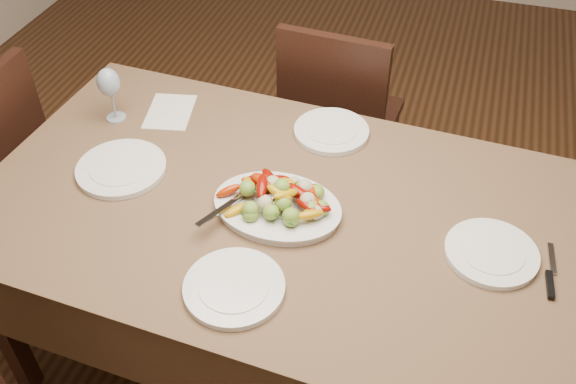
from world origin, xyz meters
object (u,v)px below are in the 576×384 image
Objects in this scene: plate_right at (491,253)px; plate_near at (234,288)px; dining_table at (288,291)px; plate_far at (331,131)px; serving_platter at (277,209)px; chair_far at (343,118)px; plate_left at (121,169)px; wine_glass at (111,93)px.

plate_near is (-0.62, -0.31, 0.00)m from plate_right.
dining_table is 7.41× the size of plate_far.
plate_right is at bearing 26.82° from plate_near.
serving_platter reaches higher than plate_far.
plate_right is (0.60, -0.89, 0.29)m from chair_far.
plate_right is (1.12, -0.03, 0.00)m from plate_left.
plate_right is 0.67m from plate_far.
plate_near is at bearing -93.30° from serving_platter.
wine_glass is at bearing 167.99° from plate_right.
plate_right is 0.69m from plate_near.
serving_platter is 0.60m from plate_right.
chair_far reaches higher than plate_near.
wine_glass is (-0.67, 0.28, 0.09)m from serving_platter.
serving_platter is 1.31× the size of plate_left.
plate_left and plate_near have the same top height.
serving_platter is 1.46× the size of plate_far.
plate_right is at bearing -1.78° from dining_table.
plate_right is 1.00× the size of plate_far.
plate_left is 1.11× the size of plate_far.
wine_glass is (-1.27, 0.27, 0.09)m from plate_right.
dining_table is 8.98× the size of wine_glass.
wine_glass reaches higher than dining_table.
plate_left is 1.06× the size of plate_near.
plate_left is (-0.54, 0.01, 0.39)m from dining_table.
serving_platter is (0.00, -0.89, 0.30)m from chair_far.
plate_near is (0.50, -0.34, 0.00)m from plate_left.
serving_platter is 1.39× the size of plate_near.
chair_far is at bearing 91.74° from dining_table.
plate_left and plate_far have the same top height.
dining_table is 7.05× the size of plate_near.
plate_right reaches higher than dining_table.
chair_far is 1.04m from plate_left.
plate_far is at bearing 33.15° from plate_left.
chair_far reaches higher than plate_right.
serving_platter is at bearing -135.30° from dining_table.
dining_table is 0.69m from plate_right.
serving_platter is at bearing -22.50° from wine_glass.
wine_glass is at bearing 121.52° from plate_left.
plate_near is at bearing -97.28° from dining_table.
wine_glass reaches higher than plate_far.
chair_far is at bearing 124.19° from plate_right.
serving_platter is at bearing -179.39° from plate_right.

